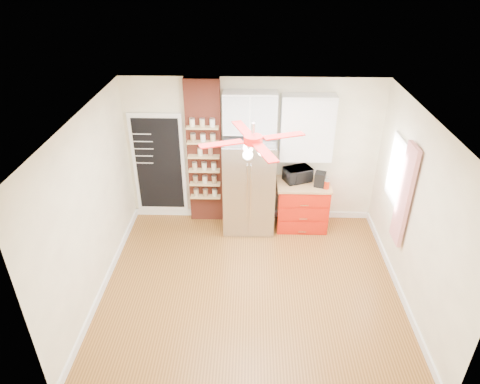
{
  "coord_description": "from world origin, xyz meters",
  "views": [
    {
      "loc": [
        -0.02,
        -5.0,
        4.53
      ],
      "look_at": [
        -0.19,
        0.9,
        1.15
      ],
      "focal_mm": 32.0,
      "sensor_mm": 36.0,
      "label": 1
    }
  ],
  "objects_px": {
    "ceiling_fan": "(253,140)",
    "toaster_oven": "(298,174)",
    "pantry_jar_oats": "(200,152)",
    "fridge": "(249,185)",
    "canister_left": "(327,185)",
    "red_cabinet": "(302,205)",
    "coffee_maker": "(320,179)"
  },
  "relations": [
    {
      "from": "ceiling_fan",
      "to": "toaster_oven",
      "type": "xyz_separation_m",
      "value": [
        0.81,
        1.78,
        -1.4
      ]
    },
    {
      "from": "coffee_maker",
      "to": "canister_left",
      "type": "bearing_deg",
      "value": -26.02
    },
    {
      "from": "red_cabinet",
      "to": "toaster_oven",
      "type": "bearing_deg",
      "value": 139.41
    },
    {
      "from": "red_cabinet",
      "to": "ceiling_fan",
      "type": "xyz_separation_m",
      "value": [
        -0.92,
        -1.68,
        1.97
      ]
    },
    {
      "from": "canister_left",
      "to": "pantry_jar_oats",
      "type": "xyz_separation_m",
      "value": [
        -2.2,
        0.28,
        0.46
      ]
    },
    {
      "from": "pantry_jar_oats",
      "to": "red_cabinet",
      "type": "bearing_deg",
      "value": -3.46
    },
    {
      "from": "red_cabinet",
      "to": "fridge",
      "type": "bearing_deg",
      "value": -177.05
    },
    {
      "from": "ceiling_fan",
      "to": "coffee_maker",
      "type": "xyz_separation_m",
      "value": [
        1.19,
        1.61,
        -1.4
      ]
    },
    {
      "from": "red_cabinet",
      "to": "toaster_oven",
      "type": "height_order",
      "value": "toaster_oven"
    },
    {
      "from": "fridge",
      "to": "ceiling_fan",
      "type": "height_order",
      "value": "ceiling_fan"
    },
    {
      "from": "red_cabinet",
      "to": "toaster_oven",
      "type": "distance_m",
      "value": 0.59
    },
    {
      "from": "toaster_oven",
      "to": "coffee_maker",
      "type": "distance_m",
      "value": 0.41
    },
    {
      "from": "fridge",
      "to": "canister_left",
      "type": "xyz_separation_m",
      "value": [
        1.34,
        -0.12,
        0.1
      ]
    },
    {
      "from": "fridge",
      "to": "toaster_oven",
      "type": "distance_m",
      "value": 0.88
    },
    {
      "from": "fridge",
      "to": "red_cabinet",
      "type": "bearing_deg",
      "value": 2.95
    },
    {
      "from": "fridge",
      "to": "ceiling_fan",
      "type": "xyz_separation_m",
      "value": [
        0.05,
        -1.63,
        1.55
      ]
    },
    {
      "from": "ceiling_fan",
      "to": "coffee_maker",
      "type": "height_order",
      "value": "ceiling_fan"
    },
    {
      "from": "red_cabinet",
      "to": "canister_left",
      "type": "height_order",
      "value": "canister_left"
    },
    {
      "from": "red_cabinet",
      "to": "pantry_jar_oats",
      "type": "height_order",
      "value": "pantry_jar_oats"
    },
    {
      "from": "fridge",
      "to": "ceiling_fan",
      "type": "bearing_deg",
      "value": -88.24
    },
    {
      "from": "ceiling_fan",
      "to": "pantry_jar_oats",
      "type": "xyz_separation_m",
      "value": [
        -0.91,
        1.79,
        -0.99
      ]
    },
    {
      "from": "canister_left",
      "to": "toaster_oven",
      "type": "bearing_deg",
      "value": 151.08
    },
    {
      "from": "canister_left",
      "to": "pantry_jar_oats",
      "type": "relative_size",
      "value": 1.15
    },
    {
      "from": "toaster_oven",
      "to": "canister_left",
      "type": "xyz_separation_m",
      "value": [
        0.48,
        -0.27,
        -0.05
      ]
    },
    {
      "from": "canister_left",
      "to": "pantry_jar_oats",
      "type": "bearing_deg",
      "value": 172.72
    },
    {
      "from": "red_cabinet",
      "to": "coffee_maker",
      "type": "height_order",
      "value": "coffee_maker"
    },
    {
      "from": "red_cabinet",
      "to": "canister_left",
      "type": "bearing_deg",
      "value": -24.75
    },
    {
      "from": "ceiling_fan",
      "to": "canister_left",
      "type": "height_order",
      "value": "ceiling_fan"
    },
    {
      "from": "toaster_oven",
      "to": "canister_left",
      "type": "height_order",
      "value": "toaster_oven"
    },
    {
      "from": "toaster_oven",
      "to": "coffee_maker",
      "type": "height_order",
      "value": "toaster_oven"
    },
    {
      "from": "toaster_oven",
      "to": "pantry_jar_oats",
      "type": "xyz_separation_m",
      "value": [
        -1.72,
        0.02,
        0.41
      ]
    },
    {
      "from": "fridge",
      "to": "ceiling_fan",
      "type": "relative_size",
      "value": 1.25
    }
  ]
}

